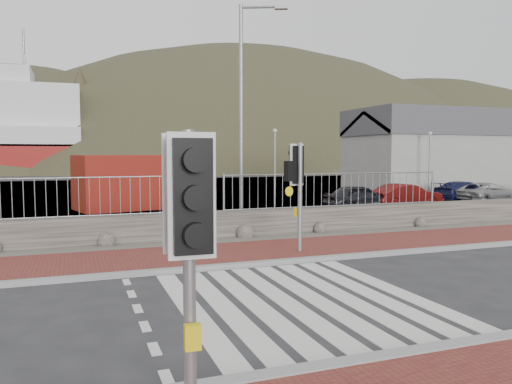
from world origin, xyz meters
name	(u,v)px	position (x,y,z in m)	size (l,w,h in m)	color
ground	(299,300)	(0.00, 0.00, 0.00)	(220.00, 220.00, 0.00)	#28282B
sidewalk_far	(230,254)	(0.00, 4.50, 0.04)	(40.00, 3.00, 0.08)	brown
kerb_near	(393,357)	(0.00, -3.00, 0.05)	(40.00, 0.25, 0.12)	gray
kerb_far	(248,265)	(0.00, 3.00, 0.05)	(40.00, 0.25, 0.12)	gray
zebra_crossing	(299,299)	(0.00, 0.00, 0.01)	(4.62, 5.60, 0.01)	silver
gravel_strip	(212,242)	(0.00, 6.50, 0.03)	(40.00, 1.50, 0.06)	#59544C
stone_wall	(205,225)	(0.00, 7.30, 0.45)	(40.00, 0.60, 0.90)	#433D37
railing	(206,184)	(0.00, 7.15, 1.82)	(18.07, 0.07, 1.22)	gray
quay	(134,193)	(0.00, 27.90, 0.00)	(120.00, 40.00, 0.50)	#4C4C4F
water	(105,174)	(0.00, 62.90, 0.00)	(220.00, 50.00, 0.05)	#3F4C54
harbor_building	(438,152)	(20.00, 19.90, 2.93)	(12.20, 6.20, 5.80)	#9E9E99
hills_backdrop	(136,288)	(6.74, 87.90, -23.05)	(254.00, 90.00, 100.00)	#323821
traffic_signal_near	(189,220)	(-3.04, -4.05, 2.20)	(0.44, 0.27, 3.03)	gray
traffic_signal_far	(299,173)	(1.85, 4.02, 2.27)	(0.77, 0.41, 3.11)	gray
streetlight	(245,106)	(1.64, 8.05, 4.46)	(1.59, 0.80, 7.92)	gray
shipping_container	(143,181)	(-0.66, 17.68, 1.37)	(6.57, 2.74, 2.74)	maroon
car_a	(360,197)	(9.44, 13.06, 0.63)	(1.49, 3.69, 1.26)	black
car_b	(406,196)	(12.13, 12.91, 0.63)	(1.33, 3.80, 1.25)	#530C0B
car_c	(464,191)	(17.39, 14.51, 0.60)	(1.69, 4.15, 1.20)	#14183F
car_d	(486,193)	(17.97, 13.43, 0.58)	(1.94, 4.20, 1.17)	gray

